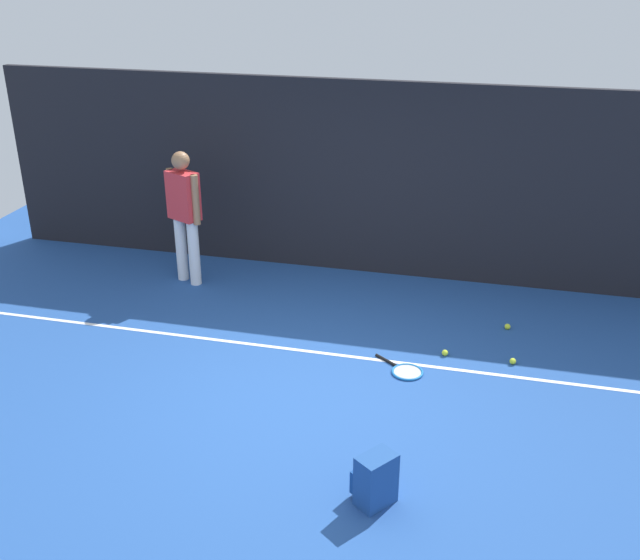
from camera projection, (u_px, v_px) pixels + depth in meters
The scene contains 9 objects.
ground_plane at pixel (310, 390), 7.23m from camera, with size 12.00×12.00×0.00m, color #234C93.
back_fence at pixel (369, 180), 9.37m from camera, with size 10.00×0.10×2.48m, color black.
court_line at pixel (327, 354), 7.86m from camera, with size 9.00×0.05×0.00m, color white.
tennis_player at pixel (184, 210), 9.16m from camera, with size 0.49×0.37×1.70m.
tennis_racket at pixel (405, 371), 7.53m from camera, with size 0.60×0.50×0.03m.
backpack at pixel (375, 480), 5.70m from camera, with size 0.38×0.38×0.44m.
tennis_ball_near_player at pixel (508, 327), 8.35m from camera, with size 0.07×0.07×0.07m, color #CCE033.
tennis_ball_by_fence at pixel (445, 353), 7.82m from camera, with size 0.07×0.07×0.07m, color #CCE033.
tennis_ball_mid_court at pixel (513, 361), 7.66m from camera, with size 0.07×0.07×0.07m, color #CCE033.
Camera 1 is at (1.57, -5.94, 3.97)m, focal length 41.68 mm.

